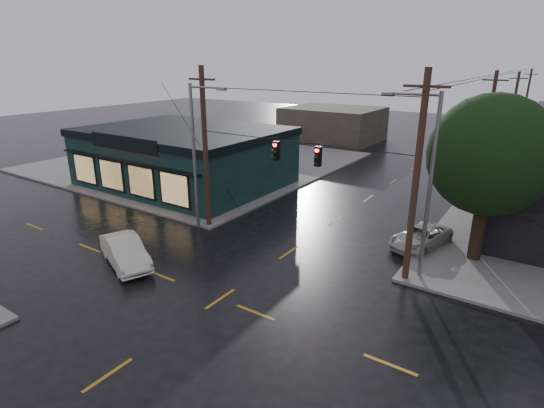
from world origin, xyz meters
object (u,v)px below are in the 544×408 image
Objects in this scene: corner_tree at (490,156)px; sedan_cream at (125,252)px; suv_silver at (421,237)px; utility_pole_ne at (405,280)px; utility_pole_nw at (209,226)px.

sedan_cream is at bearing -144.58° from corner_tree.
suv_silver is at bearing -25.74° from sedan_cream.
utility_pole_ne is at bearing -68.77° from suv_silver.
suv_silver is (12.45, 11.13, -0.14)m from sedan_cream.
sedan_cream is (0.04, -6.64, 0.76)m from utility_pole_nw.
utility_pole_ne is 2.21× the size of sedan_cream.
suv_silver is (12.49, 4.49, 0.62)m from utility_pole_nw.
corner_tree is at bearing 60.54° from utility_pole_ne.
utility_pole_ne reaches higher than sedan_cream.
corner_tree is 7.65m from utility_pole_ne.
utility_pole_ne is at bearing -40.40° from sedan_cream.
corner_tree reaches higher than utility_pole_nw.
utility_pole_nw and utility_pole_ne have the same top height.
corner_tree is 6.00m from suv_silver.
sedan_cream reaches higher than suv_silver.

